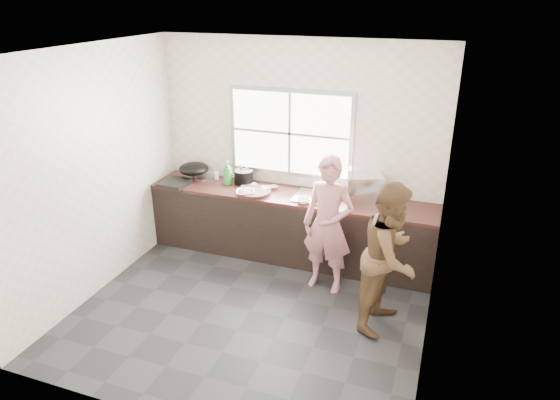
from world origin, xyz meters
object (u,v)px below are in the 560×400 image
(pot_lid_left, at_px, (178,185))
(bottle_brown_short, at_px, (247,175))
(person_side, at_px, (391,257))
(cutting_board, at_px, (254,192))
(bowl_held, at_px, (304,201))
(dish_rack, at_px, (363,188))
(plate_food, at_px, (249,185))
(burner, at_px, (174,183))
(woman, at_px, (328,229))
(bottle_green, at_px, (228,173))
(bowl_mince, at_px, (245,193))
(bottle_brown_tall, at_px, (241,173))
(black_pot, at_px, (244,177))
(pot_lid_right, at_px, (205,177))
(glass_jar, at_px, (216,175))
(bowl_crabs, at_px, (324,199))
(wok, at_px, (194,169))

(pot_lid_left, bearing_deg, bottle_brown_short, 29.43)
(person_side, distance_m, cutting_board, 2.01)
(bowl_held, xyz_separation_m, bottle_brown_short, (-0.92, 0.44, 0.06))
(bowl_held, distance_m, dish_rack, 0.73)
(plate_food, height_order, burner, burner)
(woman, xyz_separation_m, pot_lid_left, (-2.09, 0.34, 0.13))
(woman, bearing_deg, bottle_green, 165.13)
(bowl_mince, height_order, bottle_green, bottle_green)
(pot_lid_left, bearing_deg, bottle_brown_tall, 32.02)
(person_side, distance_m, bowl_held, 1.40)
(person_side, xyz_separation_m, dish_rack, (-0.50, 1.12, 0.25))
(burner, relative_size, dish_rack, 0.81)
(black_pot, bearing_deg, pot_lid_right, 176.75)
(dish_rack, bearing_deg, bowl_held, -175.62)
(black_pot, xyz_separation_m, bottle_brown_tall, (-0.07, 0.07, 0.02))
(dish_rack, bearing_deg, burner, 165.21)
(glass_jar, height_order, burner, glass_jar)
(black_pot, relative_size, bottle_brown_short, 1.43)
(bowl_crabs, relative_size, bottle_brown_short, 1.09)
(cutting_board, relative_size, dish_rack, 0.97)
(dish_rack, bearing_deg, cutting_board, 168.23)
(person_side, distance_m, burner, 3.00)
(glass_jar, xyz_separation_m, dish_rack, (1.98, -0.07, 0.11))
(person_side, xyz_separation_m, bowl_held, (-1.14, 0.79, 0.12))
(bowl_crabs, bearing_deg, pot_lid_right, 171.20)
(bowl_mince, bearing_deg, glass_jar, 146.30)
(pot_lid_right, bearing_deg, pot_lid_left, -114.15)
(bottle_brown_tall, bearing_deg, woman, -29.39)
(plate_food, relative_size, burner, 0.60)
(bowl_mince, bearing_deg, burner, 180.00)
(woman, bearing_deg, black_pot, 158.81)
(black_pot, bearing_deg, wok, -175.26)
(bowl_held, distance_m, bottle_brown_tall, 1.09)
(bowl_crabs, height_order, burner, bowl_crabs)
(bowl_crabs, distance_m, glass_jar, 1.58)
(cutting_board, bearing_deg, plate_food, 125.84)
(bowl_mince, bearing_deg, woman, -16.73)
(pot_lid_left, bearing_deg, plate_food, 19.16)
(plate_food, height_order, bottle_brown_tall, bottle_brown_tall)
(bowl_held, bearing_deg, woman, -41.12)
(bowl_mince, bearing_deg, bottle_brown_short, 111.49)
(bowl_held, distance_m, bottle_brown_short, 1.02)
(cutting_board, distance_m, bowl_held, 0.67)
(bowl_crabs, distance_m, black_pot, 1.17)
(woman, relative_size, bottle_brown_tall, 6.83)
(bottle_green, height_order, bottle_brown_short, bottle_green)
(glass_jar, xyz_separation_m, pot_lid_left, (-0.36, -0.40, -0.04))
(bottle_brown_tall, distance_m, dish_rack, 1.64)
(bowl_crabs, height_order, bowl_held, bowl_held)
(black_pot, height_order, pot_lid_left, black_pot)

